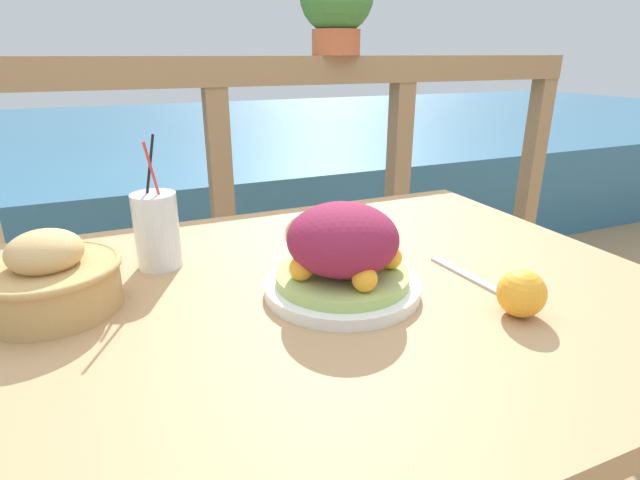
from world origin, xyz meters
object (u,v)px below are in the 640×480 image
at_px(drink_glass, 157,230).
at_px(bread_basket, 51,279).
at_px(potted_plant, 337,1).
at_px(salad_plate, 345,255).

relative_size(drink_glass, bread_basket, 1.14).
height_order(bread_basket, potted_plant, potted_plant).
bearing_deg(bread_basket, drink_glass, 33.12).
relative_size(salad_plate, potted_plant, 0.87).
bearing_deg(drink_glass, potted_plant, 45.02).
xyz_separation_m(salad_plate, bread_basket, (-0.45, 0.12, -0.01)).
relative_size(drink_glass, potted_plant, 0.80).
relative_size(bread_basket, potted_plant, 0.70).
bearing_deg(salad_plate, potted_plant, 66.00).
distance_m(salad_plate, potted_plant, 1.11).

